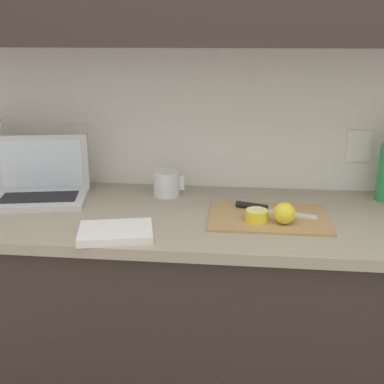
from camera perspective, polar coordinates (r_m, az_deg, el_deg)
The scene contains 9 objects.
wall_back at distance 1.78m, azimuth 12.90°, elevation 20.94°, with size 5.20×0.38×2.60m.
counter_unit at distance 1.84m, azimuth 11.93°, elevation -15.52°, with size 2.59×0.62×0.88m.
laptop at distance 1.85m, azimuth -17.53°, elevation 0.83°, with size 0.37×0.27×0.23m.
cutting_board at distance 1.61m, azimuth 9.05°, elevation -2.98°, with size 0.39×0.27×0.01m, color tan.
knife at distance 1.66m, azimuth 8.24°, elevation -1.88°, with size 0.27×0.11×0.02m.
lemon_half_cut at distance 1.56m, azimuth 7.65°, elevation -2.74°, with size 0.07×0.07×0.04m.
lemon_whole_beside at distance 1.54m, azimuth 10.90°, elevation -2.49°, with size 0.07×0.07×0.07m.
measuring_cup at distance 1.81m, azimuth -3.05°, elevation 1.03°, with size 0.12×0.10×0.09m.
dish_towel at distance 1.47m, azimuth -9.04°, elevation -4.72°, with size 0.22×0.16×0.02m, color white.
Camera 1 is at (-0.18, -1.53, 1.46)m, focal length 45.00 mm.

